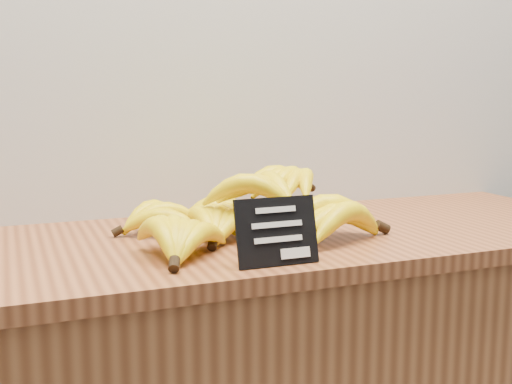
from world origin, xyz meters
The scene contains 3 objects.
counter_top centered at (0.01, 2.75, 0.92)m, with size 1.56×0.54×0.03m, color brown.
chalkboard_sign centered at (-0.02, 2.54, 0.98)m, with size 0.14×0.01×0.11m, color black.
banana_pile centered at (-0.01, 2.73, 0.98)m, with size 0.53×0.41×0.12m.
Camera 1 is at (-0.42, 1.63, 1.21)m, focal length 45.00 mm.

